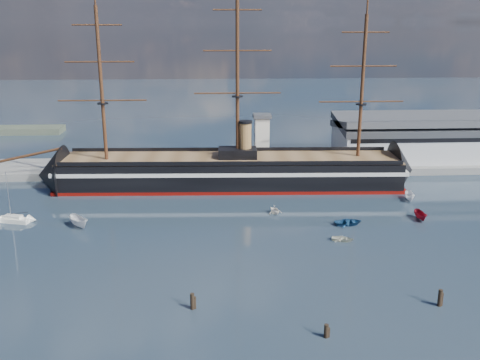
{
  "coord_description": "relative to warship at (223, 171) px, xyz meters",
  "views": [
    {
      "loc": [
        -11.24,
        -75.89,
        41.86
      ],
      "look_at": [
        -5.27,
        35.0,
        9.0
      ],
      "focal_mm": 40.0,
      "sensor_mm": 36.0,
      "label": 1
    }
  ],
  "objects": [
    {
      "name": "motorboat_c",
      "position": [
        42.75,
        -27.72,
        -4.04
      ],
      "size": [
        6.01,
        2.27,
        2.39
      ],
      "primitive_type": "imported",
      "rotation": [
        0.0,
        0.0,
        0.01
      ],
      "color": "maroon",
      "rests_on": "ground"
    },
    {
      "name": "warehouse",
      "position": [
        66.31,
        20.0,
        3.95
      ],
      "size": [
        63.0,
        21.0,
        11.6
      ],
      "color": "#B7BABC",
      "rests_on": "ground"
    },
    {
      "name": "motorboat_a",
      "position": [
        -31.35,
        -28.26,
        -4.04
      ],
      "size": [
        7.63,
        6.88,
        3.02
      ],
      "primitive_type": "imported",
      "rotation": [
        0.0,
        0.0,
        0.67
      ],
      "color": "white",
      "rests_on": "ground"
    },
    {
      "name": "piling_near_left",
      "position": [
        -6.27,
        -63.31,
        -4.04
      ],
      "size": [
        0.64,
        0.64,
        3.3
      ],
      "primitive_type": "cylinder",
      "color": "black",
      "rests_on": "ground"
    },
    {
      "name": "ground",
      "position": [
        8.31,
        -20.0,
        -4.04
      ],
      "size": [
        600.0,
        600.0,
        0.0
      ],
      "primitive_type": "plane",
      "color": "#1E3144",
      "rests_on": "ground"
    },
    {
      "name": "quay",
      "position": [
        18.31,
        16.0,
        -4.04
      ],
      "size": [
        180.0,
        18.0,
        2.0
      ],
      "primitive_type": "cube",
      "color": "slate",
      "rests_on": "ground"
    },
    {
      "name": "motorboat_b",
      "position": [
        26.16,
        -29.79,
        -4.04
      ],
      "size": [
        1.9,
        3.86,
        1.73
      ],
      "primitive_type": "imported",
      "rotation": [
        0.0,
        0.0,
        1.69
      ],
      "color": "navy",
      "rests_on": "ground"
    },
    {
      "name": "warship",
      "position": [
        0.0,
        0.0,
        0.0
      ],
      "size": [
        113.16,
        19.46,
        53.94
      ],
      "rotation": [
        0.0,
        0.0,
        -0.04
      ],
      "color": "black",
      "rests_on": "ground"
    },
    {
      "name": "piling_near_mid",
      "position": [
        12.42,
        -71.98,
        -4.04
      ],
      "size": [
        0.64,
        0.64,
        2.71
      ],
      "primitive_type": "cylinder",
      "color": "black",
      "rests_on": "ground"
    },
    {
      "name": "motorboat_d",
      "position": [
        11.11,
        -22.05,
        -4.04
      ],
      "size": [
        6.45,
        4.81,
        2.17
      ],
      "primitive_type": "imported",
      "rotation": [
        0.0,
        0.0,
        0.43
      ],
      "color": "white",
      "rests_on": "ground"
    },
    {
      "name": "motorboat_f",
      "position": [
        45.12,
        -14.52,
        -4.04
      ],
      "size": [
        6.55,
        3.39,
        2.5
      ],
      "primitive_type": "imported",
      "rotation": [
        0.0,
        0.0,
        -0.18
      ],
      "color": "white",
      "rests_on": "ground"
    },
    {
      "name": "motorboat_e",
      "position": [
        22.8,
        -38.46,
        -4.04
      ],
      "size": [
        1.83,
        2.89,
        1.26
      ],
      "primitive_type": "imported",
      "rotation": [
        0.0,
        0.0,
        1.27
      ],
      "color": "silver",
      "rests_on": "ground"
    },
    {
      "name": "piling_near_right",
      "position": [
        31.57,
        -64.47,
        -4.04
      ],
      "size": [
        0.64,
        0.64,
        3.48
      ],
      "primitive_type": "cylinder",
      "color": "black",
      "rests_on": "ground"
    },
    {
      "name": "sailboat",
      "position": [
        -46.33,
        -24.38,
        -3.31
      ],
      "size": [
        7.49,
        3.93,
        11.5
      ],
      "rotation": [
        0.0,
        0.0,
        -0.27
      ],
      "color": "white",
      "rests_on": "ground"
    },
    {
      "name": "quay_tower",
      "position": [
        11.31,
        13.0,
        5.72
      ],
      "size": [
        5.0,
        5.0,
        15.0
      ],
      "color": "silver",
      "rests_on": "ground"
    }
  ]
}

